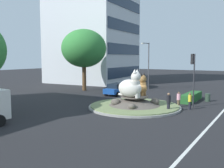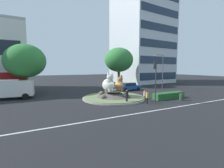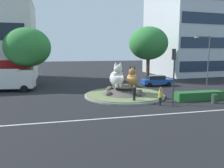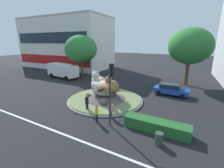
{
  "view_description": "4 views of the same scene",
  "coord_description": "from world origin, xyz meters",
  "views": [
    {
      "loc": [
        -22.62,
        -11.45,
        5.03
      ],
      "look_at": [
        -2.65,
        0.99,
        2.58
      ],
      "focal_mm": 41.03,
      "sensor_mm": 36.0,
      "label": 1
    },
    {
      "loc": [
        -10.8,
        -20.24,
        4.53
      ],
      "look_at": [
        -0.61,
        -0.57,
        2.23
      ],
      "focal_mm": 25.35,
      "sensor_mm": 36.0,
      "label": 2
    },
    {
      "loc": [
        -7.3,
        -24.28,
        5.31
      ],
      "look_at": [
        -1.48,
        -0.04,
        1.47
      ],
      "focal_mm": 35.9,
      "sensor_mm": 36.0,
      "label": 3
    },
    {
      "loc": [
        9.43,
        -15.34,
        7.05
      ],
      "look_at": [
        0.63,
        0.59,
        2.06
      ],
      "focal_mm": 24.82,
      "sensor_mm": 36.0,
      "label": 4
    }
  ],
  "objects": [
    {
      "name": "sedan_on_far_lane",
      "position": [
        6.74,
        6.03,
        0.81
      ],
      "size": [
        4.47,
        1.98,
        1.55
      ],
      "rotation": [
        0.0,
        0.0,
        -0.0
      ],
      "color": "#19479E",
      "rests_on": "ground"
    },
    {
      "name": "second_tree_near_tower",
      "position": [
        -11.42,
        9.5,
        5.63
      ],
      "size": [
        6.44,
        6.44,
        8.37
      ],
      "color": "brown",
      "rests_on": "ground"
    },
    {
      "name": "roundabout_island",
      "position": [
        -0.01,
        -0.0,
        0.46
      ],
      "size": [
        9.17,
        9.17,
        1.2
      ],
      "color": "gray",
      "rests_on": "ground"
    },
    {
      "name": "streetlight_arm",
      "position": [
        14.22,
        4.93,
        4.27
      ],
      "size": [
        2.52,
        0.24,
        7.28
      ],
      "rotation": [
        0.0,
        0.0,
        3.13
      ],
      "color": "#4C4C51",
      "rests_on": "ground"
    },
    {
      "name": "clipped_hedge_strip",
      "position": [
        7.13,
        -3.76,
        0.45
      ],
      "size": [
        5.26,
        1.2,
        0.9
      ],
      "primitive_type": "cube",
      "color": "#235B28",
      "rests_on": "ground"
    },
    {
      "name": "cat_statue_white",
      "position": [
        -0.92,
        -0.09,
        2.2
      ],
      "size": [
        1.82,
        2.81,
        2.76
      ],
      "rotation": [
        0.0,
        0.0,
        -1.59
      ],
      "color": "silver",
      "rests_on": "roundabout_island"
    },
    {
      "name": "broadleaf_tree_behind_island",
      "position": [
        8.11,
        12.69,
        6.37
      ],
      "size": [
        6.75,
        6.75,
        9.26
      ],
      "color": "brown",
      "rests_on": "ground"
    },
    {
      "name": "pedestrian_yellow_shirt",
      "position": [
        2.1,
        -4.92,
        0.87
      ],
      "size": [
        0.31,
        0.31,
        1.64
      ],
      "rotation": [
        0.0,
        0.0,
        1.21
      ],
      "color": "black",
      "rests_on": "ground"
    },
    {
      "name": "ground_plane",
      "position": [
        0.0,
        0.0,
        0.0
      ],
      "size": [
        160.0,
        160.0,
        0.0
      ],
      "primitive_type": "plane",
      "color": "black"
    },
    {
      "name": "lane_centreline",
      "position": [
        0.0,
        -7.82,
        0.0
      ],
      "size": [
        112.0,
        0.2,
        0.01
      ],
      "primitive_type": "cube",
      "color": "silver",
      "rests_on": "ground"
    },
    {
      "name": "office_tower",
      "position": [
        20.68,
        20.06,
        13.16
      ],
      "size": [
        16.26,
        15.64,
        26.31
      ],
      "rotation": [
        0.0,
        0.0,
        0.08
      ],
      "color": "silver",
      "rests_on": "ground"
    },
    {
      "name": "traffic_light_mast",
      "position": [
        3.48,
        -4.79,
        3.74
      ],
      "size": [
        0.36,
        0.46,
        5.38
      ],
      "rotation": [
        0.0,
        0.0,
        1.4
      ],
      "color": "#2D2D33",
      "rests_on": "ground"
    },
    {
      "name": "pedestrian_black_shirt",
      "position": [
        -0.05,
        -3.56,
        0.94
      ],
      "size": [
        0.37,
        0.37,
        1.78
      ],
      "rotation": [
        0.0,
        0.0,
        0.77
      ],
      "color": "black",
      "rests_on": "ground"
    },
    {
      "name": "delivery_box_truck",
      "position": [
        -13.95,
        6.54,
        1.56
      ],
      "size": [
        7.18,
        3.25,
        2.78
      ],
      "rotation": [
        0.0,
        0.0,
        -0.12
      ],
      "color": "silver",
      "rests_on": "ground"
    },
    {
      "name": "litter_bin",
      "position": [
        7.74,
        -5.45,
        0.45
      ],
      "size": [
        0.56,
        0.56,
        0.9
      ],
      "color": "#2D4233",
      "rests_on": "ground"
    },
    {
      "name": "cat_statue_tabby",
      "position": [
        0.9,
        -0.1,
        2.04
      ],
      "size": [
        2.02,
        2.33,
        2.31
      ],
      "rotation": [
        0.0,
        0.0,
        -1.9
      ],
      "color": "#9E703D",
      "rests_on": "roundabout_island"
    },
    {
      "name": "pedestrian_pink_shirt",
      "position": [
        2.82,
        -3.61,
        0.8
      ],
      "size": [
        0.38,
        0.38,
        1.54
      ],
      "rotation": [
        0.0,
        0.0,
        3.6
      ],
      "color": "brown",
      "rests_on": "ground"
    }
  ]
}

